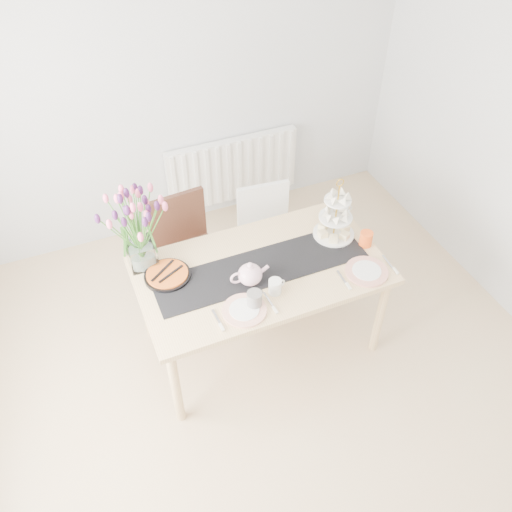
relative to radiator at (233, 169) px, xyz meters
name	(u,v)px	position (x,y,z in m)	size (l,w,h in m)	color
room_shell	(293,282)	(-0.50, -2.19, 0.85)	(4.50, 4.50, 4.50)	tan
radiator	(233,169)	(0.00, 0.00, 0.00)	(1.20, 0.08, 0.60)	white
dining_table	(261,277)	(-0.38, -1.53, 0.22)	(1.60, 0.90, 0.75)	tan
chair_brown	(185,244)	(-0.71, -0.86, 0.07)	(0.48, 0.48, 0.89)	#361A13
chair_white	(267,229)	(-0.06, -0.90, 0.03)	(0.44, 0.44, 0.82)	silver
table_runner	(261,268)	(-0.38, -1.53, 0.30)	(1.40, 0.35, 0.01)	black
tulip_vase	(135,222)	(-1.07, -1.19, 0.65)	(0.65, 0.65, 0.55)	silver
cake_stand	(335,222)	(0.21, -1.42, 0.42)	(0.28, 0.28, 0.42)	gold
teapot	(250,275)	(-0.50, -1.63, 0.38)	(0.25, 0.20, 0.16)	white
cream_jug	(341,211)	(0.35, -1.26, 0.35)	(0.10, 0.10, 0.10)	silver
tart_tin	(167,275)	(-0.96, -1.37, 0.32)	(0.30, 0.30, 0.04)	black
mug_grey	(254,299)	(-0.55, -1.81, 0.35)	(0.09, 0.09, 0.11)	slate
mug_white	(275,287)	(-0.39, -1.76, 0.35)	(0.08, 0.08, 0.10)	silver
mug_orange	(366,239)	(0.36, -1.59, 0.35)	(0.09, 0.09, 0.10)	#FB5A1B
plate_left	(244,310)	(-0.62, -1.83, 0.31)	(0.27, 0.27, 0.01)	white
plate_right	(367,271)	(0.23, -1.83, 0.31)	(0.28, 0.28, 0.01)	silver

